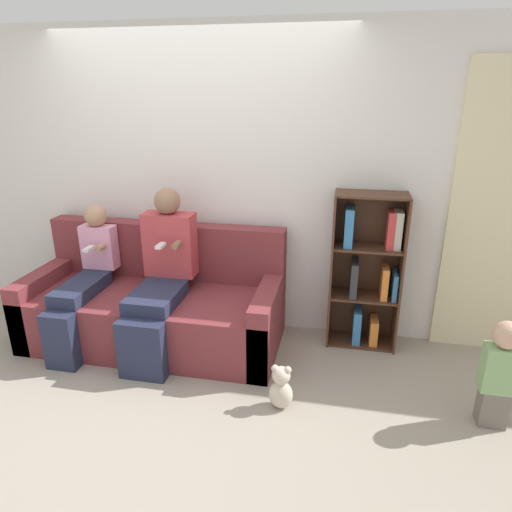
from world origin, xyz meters
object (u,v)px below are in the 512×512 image
Objects in this scene: teddy_bear at (281,388)px; couch at (156,306)px; bookshelf at (368,271)px; adult_seated at (161,273)px; child_seated at (83,279)px; toddler_standing at (500,371)px.

couch is at bearing 149.45° from teddy_bear.
bookshelf is 1.25m from teddy_bear.
teddy_bear is at bearing -118.90° from bookshelf.
adult_seated is 1.32m from teddy_bear.
child_seated reaches higher than couch.
bookshelf is at bearing 61.10° from teddy_bear.
bookshelf is at bearing 14.57° from adult_seated.
couch is 2.86× the size of toddler_standing.
adult_seated is (0.12, -0.11, 0.36)m from couch.
child_seated is 1.53× the size of toddler_standing.
couch is 1.87× the size of child_seated.
teddy_bear is (-0.56, -1.01, -0.49)m from bookshelf.
couch is at bearing -169.78° from bookshelf.
bookshelf is at bearing 11.59° from child_seated.
adult_seated is at bearing 168.76° from toddler_standing.
couch is at bearing 138.04° from adult_seated.
adult_seated reaches higher than bookshelf.
child_seated is 2.33m from bookshelf.
adult_seated is 1.01× the size of bookshelf.
child_seated is at bearing -175.89° from adult_seated.
toddler_standing is 0.57× the size of bookshelf.
couch reaches higher than teddy_bear.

